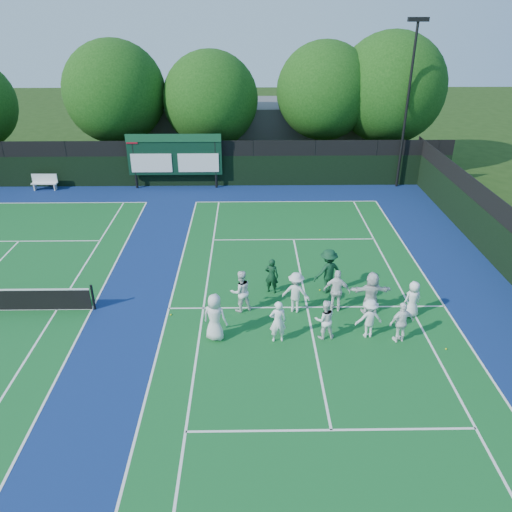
{
  "coord_description": "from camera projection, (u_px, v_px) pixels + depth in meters",
  "views": [
    {
      "loc": [
        -2.29,
        -15.71,
        10.76
      ],
      "look_at": [
        -2.0,
        3.0,
        1.3
      ],
      "focal_mm": 35.0,
      "sensor_mm": 36.0,
      "label": 1
    }
  ],
  "objects": [
    {
      "name": "court_apron",
      "position": [
        156.0,
        309.0,
        19.71
      ],
      "size": [
        34.0,
        32.0,
        0.01
      ],
      "primitive_type": "cube",
      "color": "navy",
      "rests_on": "ground"
    },
    {
      "name": "tree_d",
      "position": [
        326.0,
        93.0,
        34.01
      ],
      "size": [
        6.55,
        6.55,
        8.78
      ],
      "color": "#32180E",
      "rests_on": "ground"
    },
    {
      "name": "tennis_ball_2",
      "position": [
        363.0,
        311.0,
        19.51
      ],
      "size": [
        0.07,
        0.07,
        0.07
      ],
      "primitive_type": "sphere",
      "color": "#B2C917",
      "rests_on": "ground"
    },
    {
      "name": "player_front_3",
      "position": [
        369.0,
        318.0,
        17.76
      ],
      "size": [
        1.05,
        0.69,
        1.53
      ],
      "primitive_type": "imported",
      "rotation": [
        0.0,
        0.0,
        3.27
      ],
      "color": "silver",
      "rests_on": "ground"
    },
    {
      "name": "player_front_0",
      "position": [
        215.0,
        317.0,
        17.57
      ],
      "size": [
        1.02,
        0.84,
        1.81
      ],
      "primitive_type": "imported",
      "rotation": [
        0.0,
        0.0,
        2.8
      ],
      "color": "silver",
      "rests_on": "ground"
    },
    {
      "name": "player_back_0",
      "position": [
        241.0,
        291.0,
        19.24
      ],
      "size": [
        1.02,
        0.91,
        1.73
      ],
      "primitive_type": "imported",
      "rotation": [
        0.0,
        0.0,
        3.5
      ],
      "color": "white",
      "rests_on": "ground"
    },
    {
      "name": "coach_left",
      "position": [
        272.0,
        276.0,
        20.52
      ],
      "size": [
        0.65,
        0.52,
        1.55
      ],
      "primitive_type": "imported",
      "rotation": [
        0.0,
        0.0,
        2.84
      ],
      "color": "#0D331B",
      "rests_on": "ground"
    },
    {
      "name": "coach_right",
      "position": [
        328.0,
        271.0,
        20.46
      ],
      "size": [
        1.44,
        1.16,
        1.94
      ],
      "primitive_type": "imported",
      "rotation": [
        0.0,
        0.0,
        3.56
      ],
      "color": "#103B20",
      "rests_on": "ground"
    },
    {
      "name": "scoreboard",
      "position": [
        174.0,
        155.0,
        31.73
      ],
      "size": [
        6.0,
        0.21,
        3.55
      ],
      "color": "black",
      "rests_on": "ground"
    },
    {
      "name": "clubhouse",
      "position": [
        252.0,
        128.0,
        39.39
      ],
      "size": [
        18.0,
        6.0,
        4.0
      ],
      "primitive_type": "cube",
      "color": "#59595E",
      "rests_on": "ground"
    },
    {
      "name": "tennis_ball_5",
      "position": [
        446.0,
        349.0,
        17.36
      ],
      "size": [
        0.07,
        0.07,
        0.07
      ],
      "primitive_type": "sphere",
      "color": "#B2C917",
      "rests_on": "ground"
    },
    {
      "name": "player_front_1",
      "position": [
        278.0,
        322.0,
        17.48
      ],
      "size": [
        0.64,
        0.46,
        1.64
      ],
      "primitive_type": "imported",
      "rotation": [
        0.0,
        0.0,
        3.26
      ],
      "color": "white",
      "rests_on": "ground"
    },
    {
      "name": "player_back_2",
      "position": [
        337.0,
        291.0,
        19.25
      ],
      "size": [
        1.1,
        0.68,
        1.75
      ],
      "primitive_type": "imported",
      "rotation": [
        0.0,
        0.0,
        2.88
      ],
      "color": "white",
      "rests_on": "ground"
    },
    {
      "name": "tennis_ball_3",
      "position": [
        171.0,
        315.0,
        19.28
      ],
      "size": [
        0.07,
        0.07,
        0.07
      ],
      "primitive_type": "sphere",
      "color": "#B2C917",
      "rests_on": "ground"
    },
    {
      "name": "light_pole_right",
      "position": [
        409.0,
        87.0,
        30.18
      ],
      "size": [
        1.2,
        0.3,
        10.12
      ],
      "color": "black",
      "rests_on": "ground"
    },
    {
      "name": "player_back_4",
      "position": [
        413.0,
        299.0,
        18.96
      ],
      "size": [
        0.83,
        0.65,
        1.48
      ],
      "primitive_type": "imported",
      "rotation": [
        0.0,
        0.0,
        3.42
      ],
      "color": "white",
      "rests_on": "ground"
    },
    {
      "name": "player_back_1",
      "position": [
        296.0,
        292.0,
        19.21
      ],
      "size": [
        1.22,
        0.91,
        1.68
      ],
      "primitive_type": "imported",
      "rotation": [
        0.0,
        0.0,
        2.85
      ],
      "color": "silver",
      "rests_on": "ground"
    },
    {
      "name": "player_front_2",
      "position": [
        325.0,
        320.0,
        17.69
      ],
      "size": [
        0.79,
        0.64,
        1.53
      ],
      "primitive_type": "imported",
      "rotation": [
        0.0,
        0.0,
        3.23
      ],
      "color": "white",
      "rests_on": "ground"
    },
    {
      "name": "tree_c",
      "position": [
        213.0,
        102.0,
        34.15
      ],
      "size": [
        6.48,
        6.48,
        8.21
      ],
      "color": "#32180E",
      "rests_on": "ground"
    },
    {
      "name": "back_fence",
      "position": [
        192.0,
        166.0,
        32.49
      ],
      "size": [
        34.0,
        0.08,
        3.0
      ],
      "color": "black",
      "rests_on": "ground"
    },
    {
      "name": "bench",
      "position": [
        45.0,
        181.0,
        32.17
      ],
      "size": [
        1.63,
        0.45,
        1.03
      ],
      "color": "white",
      "rests_on": "ground"
    },
    {
      "name": "player_back_3",
      "position": [
        371.0,
        293.0,
        19.12
      ],
      "size": [
        1.62,
        0.52,
        1.74
      ],
      "primitive_type": "imported",
      "rotation": [
        0.0,
        0.0,
        3.15
      ],
      "color": "silver",
      "rests_on": "ground"
    },
    {
      "name": "near_court",
      "position": [
        307.0,
        307.0,
        19.79
      ],
      "size": [
        11.05,
        23.85,
        0.01
      ],
      "color": "#125822",
      "rests_on": "ground"
    },
    {
      "name": "ground",
      "position": [
        310.0,
        322.0,
        18.91
      ],
      "size": [
        120.0,
        120.0,
        0.0
      ],
      "primitive_type": "plane",
      "color": "#19330E",
      "rests_on": "ground"
    },
    {
      "name": "tree_b",
      "position": [
        118.0,
        95.0,
        33.84
      ],
      "size": [
        6.86,
        6.86,
        8.89
      ],
      "color": "#32180E",
      "rests_on": "ground"
    },
    {
      "name": "tree_e",
      "position": [
        392.0,
        91.0,
        34.01
      ],
      "size": [
        7.43,
        7.43,
        9.38
      ],
      "color": "#32180E",
      "rests_on": "ground"
    },
    {
      "name": "tennis_ball_4",
      "position": [
        320.0,
        290.0,
        20.94
      ],
      "size": [
        0.07,
        0.07,
        0.07
      ],
      "primitive_type": "sphere",
      "color": "#B2C917",
      "rests_on": "ground"
    },
    {
      "name": "player_front_4",
      "position": [
        402.0,
        322.0,
        17.49
      ],
      "size": [
        1.0,
        0.63,
        1.58
      ],
      "primitive_type": "imported",
      "rotation": [
        0.0,
        0.0,
        3.43
      ],
      "color": "white",
      "rests_on": "ground"
    }
  ]
}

